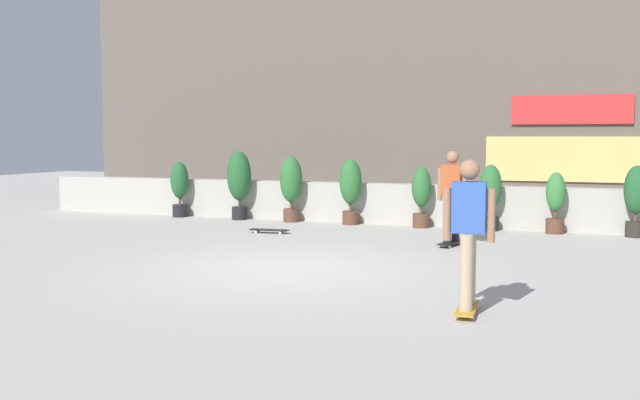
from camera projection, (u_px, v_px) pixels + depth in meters
name	position (u px, v px, depth m)	size (l,w,h in m)	color
ground_plane	(284.00, 269.00, 10.61)	(48.00, 48.00, 0.00)	#B2AFA8
planter_wall	(391.00, 204.00, 16.17)	(18.00, 0.40, 0.90)	#B2ADA3
building_backdrop	(430.00, 89.00, 19.65)	(20.00, 2.08, 6.50)	#60564C
potted_plant_0	(180.00, 186.00, 17.54)	(0.44, 0.44, 1.34)	black
potted_plant_1	(239.00, 179.00, 16.95)	(0.57, 0.57, 1.61)	black
potted_plant_2	(291.00, 184.00, 16.49)	(0.51, 0.51, 1.50)	brown
potted_plant_3	(351.00, 187.00, 15.99)	(0.49, 0.49, 1.46)	brown
potted_plant_4	(421.00, 194.00, 15.45)	(0.42, 0.42, 1.30)	brown
potted_plant_5	(490.00, 193.00, 14.93)	(0.45, 0.45, 1.37)	black
potted_plant_6	(556.00, 201.00, 14.49)	(0.38, 0.38, 1.23)	brown
potted_plant_7	(636.00, 196.00, 13.96)	(0.46, 0.46, 1.39)	#2D2823
skater_mid_plaza	(452.00, 193.00, 12.80)	(0.55, 0.82, 1.70)	black
skater_far_left	(469.00, 229.00, 7.86)	(0.56, 0.81, 1.70)	#BF8C26
skateboard_near_camera	(269.00, 230.00, 14.61)	(0.82, 0.28, 0.08)	black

